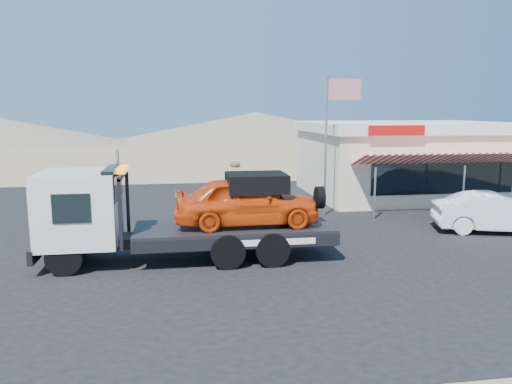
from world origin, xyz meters
TOP-DOWN VIEW (x-y plane):
  - ground at (0.00, 0.00)m, footprint 120.00×120.00m
  - asphalt_lot at (2.00, 3.00)m, footprint 32.00×24.00m
  - tow_truck at (-1.53, -1.20)m, footprint 8.69×2.58m
  - white_sedan at (10.18, 0.49)m, footprint 4.74×2.76m
  - jerky_store at (10.50, 8.97)m, footprint 10.40×9.97m
  - flagpole at (4.93, 4.50)m, footprint 1.55×0.10m
  - distant_hills at (-9.77, 55.14)m, footprint 126.00×48.00m

SIDE VIEW (x-z plane):
  - ground at x=0.00m, z-range 0.00..0.00m
  - asphalt_lot at x=2.00m, z-range 0.00..0.02m
  - white_sedan at x=10.18m, z-range 0.02..1.50m
  - tow_truck at x=-1.53m, z-range 0.11..3.02m
  - distant_hills at x=-9.77m, z-range -0.21..3.99m
  - jerky_store at x=10.50m, z-range 0.04..3.94m
  - flagpole at x=4.93m, z-range 0.76..6.76m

